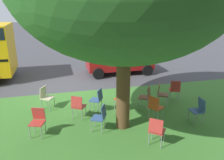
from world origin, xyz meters
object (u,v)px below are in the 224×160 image
at_px(chair_4, 97,98).
at_px(chair_8, 123,97).
at_px(parked_car, 120,59).
at_px(chair_5, 46,96).
at_px(chair_1, 78,105).
at_px(chair_9, 155,106).
at_px(chair_0, 161,93).
at_px(chair_6, 100,116).
at_px(chair_7, 175,89).
at_px(chair_11, 146,96).
at_px(chair_10, 198,109).
at_px(chair_3, 38,120).
at_px(chair_2, 157,129).

height_order(chair_4, chair_8, same).
bearing_deg(parked_car, chair_5, 44.24).
height_order(chair_1, chair_9, same).
xyz_separation_m(chair_0, chair_8, (1.61, 0.04, 0.00)).
relative_size(chair_6, parked_car, 0.24).
bearing_deg(chair_5, chair_9, 153.34).
height_order(chair_7, chair_8, same).
xyz_separation_m(chair_6, parked_car, (-2.34, -6.11, 0.32)).
distance_m(chair_7, chair_11, 1.51).
xyz_separation_m(chair_8, chair_11, (-0.91, 0.11, 0.00)).
bearing_deg(chair_9, chair_4, -32.28).
xyz_separation_m(chair_1, chair_11, (-2.64, -0.26, 0.00)).
bearing_deg(chair_6, chair_5, -51.33).
bearing_deg(chair_8, chair_4, -4.56).
xyz_separation_m(chair_9, chair_10, (-1.35, 0.54, 0.00)).
bearing_deg(chair_8, chair_7, -172.24).
xyz_separation_m(chair_1, chair_5, (1.12, -1.16, 0.00)).
xyz_separation_m(chair_3, chair_5, (-0.20, -1.94, 0.00)).
xyz_separation_m(chair_1, parked_car, (-2.94, -5.12, 0.32)).
bearing_deg(chair_4, chair_10, 151.94).
height_order(chair_3, chair_9, same).
xyz_separation_m(chair_0, chair_7, (-0.74, -0.28, 0.00)).
xyz_separation_m(chair_4, chair_9, (-1.83, 1.16, 0.00)).
height_order(chair_4, chair_11, same).
distance_m(chair_0, chair_9, 1.34).
height_order(chair_5, parked_car, parked_car).
bearing_deg(chair_1, chair_6, 121.29).
distance_m(chair_4, chair_10, 3.60).
bearing_deg(chair_0, chair_4, -0.88).
relative_size(chair_1, chair_6, 1.00).
bearing_deg(chair_10, chair_2, 25.62).
bearing_deg(chair_10, chair_11, -49.02).
xyz_separation_m(chair_10, chair_11, (1.31, -1.51, 0.00)).
bearing_deg(chair_9, chair_2, 67.98).
distance_m(chair_6, chair_8, 1.77).
bearing_deg(chair_2, chair_3, -22.83).
height_order(chair_9, chair_10, same).
height_order(chair_8, chair_11, same).
relative_size(chair_2, chair_5, 1.00).
xyz_separation_m(chair_4, chair_11, (-1.87, 0.19, 0.00)).
height_order(chair_2, chair_11, same).
bearing_deg(chair_6, chair_9, -171.76).
bearing_deg(chair_11, parked_car, -93.57).
distance_m(chair_2, chair_7, 3.55).
relative_size(chair_9, chair_11, 1.00).
distance_m(chair_3, chair_8, 3.26).
relative_size(chair_3, chair_8, 1.00).
bearing_deg(chair_3, chair_1, -149.37).
bearing_deg(chair_1, parked_car, -119.90).
height_order(chair_6, parked_car, parked_car).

